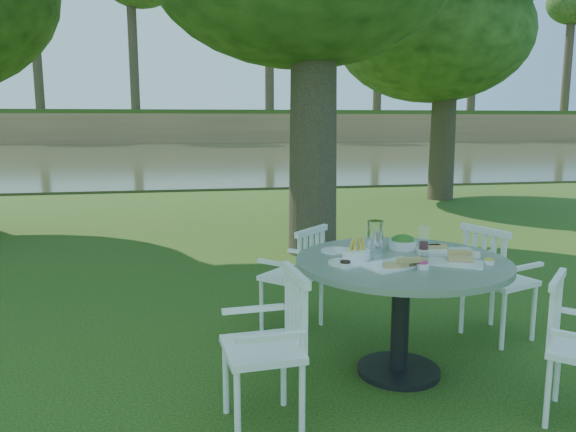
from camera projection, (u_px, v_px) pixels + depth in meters
name	position (u px, v px, depth m)	size (l,w,h in m)	color
ground	(292.00, 313.00, 5.04)	(140.00, 140.00, 0.00)	#1A370B
table	(401.00, 281.00, 3.73)	(1.41, 1.41, 0.80)	black
chair_ne	(492.00, 274.00, 4.36)	(0.56, 0.57, 0.90)	white
chair_nw	(301.00, 270.00, 4.55)	(0.60, 0.60, 0.86)	white
chair_sw	(277.00, 337.00, 3.11)	(0.45, 0.48, 0.89)	white
chair_se	(572.00, 338.00, 3.18)	(0.58, 0.58, 0.83)	white
tableware	(392.00, 250.00, 3.77)	(1.09, 0.76, 0.22)	white
river	(202.00, 156.00, 27.32)	(100.00, 28.00, 0.12)	#333720
far_bank	(195.00, 48.00, 43.71)	(100.00, 18.00, 15.20)	olive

